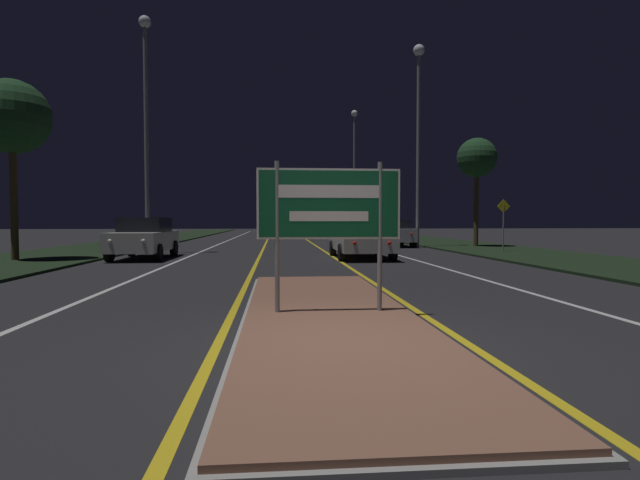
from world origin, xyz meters
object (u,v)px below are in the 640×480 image
car_receding_0 (361,239)px  warning_sign (503,220)px  streetlight_right_near (418,113)px  highway_sign (329,209)px  car_receding_3 (342,227)px  car_approaching_0 (144,237)px  car_receding_1 (392,233)px  streetlight_left_near (146,105)px  car_receding_2 (365,229)px  streetlight_right_far (354,154)px

car_receding_0 → warning_sign: (6.79, 2.68, 0.73)m
streetlight_right_near → car_receding_0: bearing=-120.8°
car_receding_0 → highway_sign: bearing=-102.0°
car_receding_3 → car_receding_0: bearing=-96.1°
car_approaching_0 → car_receding_1: bearing=34.3°
highway_sign → car_receding_0: highway_sign is taller
streetlight_left_near → car_approaching_0: streetlight_left_near is taller
streetlight_right_near → car_receding_1: size_ratio=2.57×
car_receding_1 → car_receding_2: bearing=87.9°
car_receding_0 → car_receding_2: (3.55, 19.12, 0.05)m
highway_sign → car_receding_0: size_ratio=0.48×
highway_sign → car_receding_2: (5.95, 30.44, -0.82)m
warning_sign → streetlight_right_far: bearing=97.7°
streetlight_right_far → car_receding_3: 8.85m
warning_sign → car_receding_1: bearing=123.0°
streetlight_right_far → car_receding_1: streetlight_right_far is taller
car_receding_0 → car_receding_3: (3.37, 31.40, 0.02)m
car_receding_3 → warning_sign: size_ratio=1.96×
car_receding_3 → warning_sign: 28.94m
streetlight_left_near → streetlight_right_far: size_ratio=0.90×
car_receding_1 → car_approaching_0: 13.61m
car_receding_0 → car_receding_1: car_receding_1 is taller
car_receding_3 → car_approaching_0: 32.83m
streetlight_left_near → warning_sign: bearing=-2.9°
streetlight_right_near → warning_sign: streetlight_right_near is taller
car_approaching_0 → warning_sign: warning_sign is taller
streetlight_right_far → car_receding_2: size_ratio=2.48×
streetlight_right_near → car_approaching_0: streetlight_right_near is taller
streetlight_right_far → warning_sign: (3.08, -22.79, -5.85)m
streetlight_right_far → highway_sign: bearing=-99.4°
highway_sign → car_receding_1: (5.55, 19.62, -0.83)m
streetlight_left_near → car_receding_2: bearing=52.0°
car_receding_2 → car_receding_0: bearing=-100.5°
car_receding_3 → warning_sign: (3.43, -28.73, 0.70)m
car_receding_2 → streetlight_right_far: bearing=88.5°
streetlight_right_near → car_approaching_0: 15.15m
streetlight_right_near → car_receding_3: 25.22m
car_receding_0 → streetlight_right_far: bearing=81.7°
streetlight_right_near → streetlight_right_far: bearing=91.4°
streetlight_left_near → car_receding_1: streetlight_left_near is taller
car_approaching_0 → streetlight_right_far: bearing=64.5°
streetlight_left_near → warning_sign: streetlight_left_near is taller
streetlight_right_far → car_approaching_0: size_ratio=2.56×
car_receding_0 → car_receding_1: size_ratio=1.11×
car_receding_2 → streetlight_right_near: bearing=-87.1°
streetlight_right_far → warning_sign: bearing=-82.3°
car_receding_3 → car_approaching_0: (-11.47, -30.76, 0.04)m
highway_sign → streetlight_left_near: bearing=113.1°
streetlight_right_near → car_approaching_0: size_ratio=2.41×
streetlight_left_near → car_approaching_0: bearing=-78.3°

